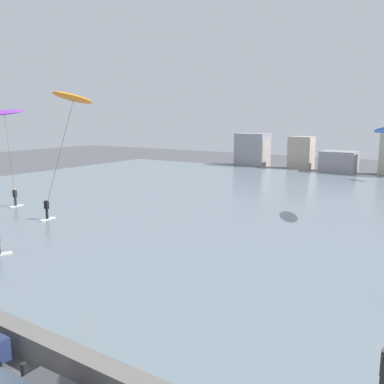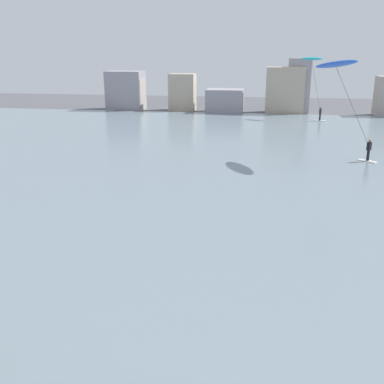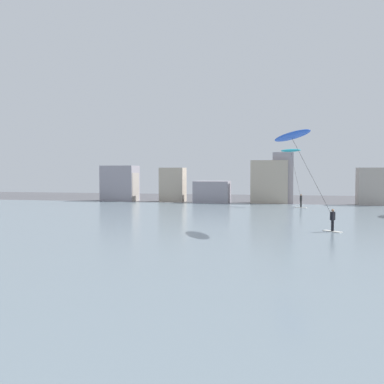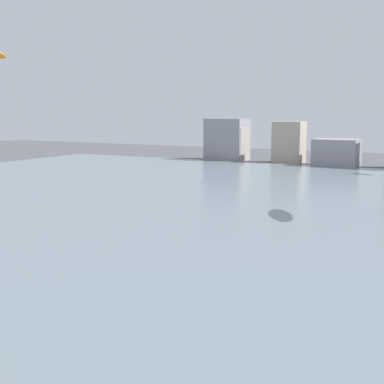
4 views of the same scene
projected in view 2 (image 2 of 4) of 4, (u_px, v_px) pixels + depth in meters
The scene contains 4 objects.
water_bay at pixel (263, 159), 33.53m from camera, with size 84.00×52.00×0.10m, color slate.
far_shore_buildings at pixel (234, 92), 59.75m from camera, with size 40.00×5.78×7.06m.
kitesurfer_cyan at pixel (313, 66), 52.19m from camera, with size 3.33×3.95×7.18m.
kitesurfer_blue at pixel (338, 70), 30.75m from camera, with size 5.23×3.90×7.37m.
Camera 2 is at (-0.04, -2.68, 7.76)m, focal length 41.34 mm.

